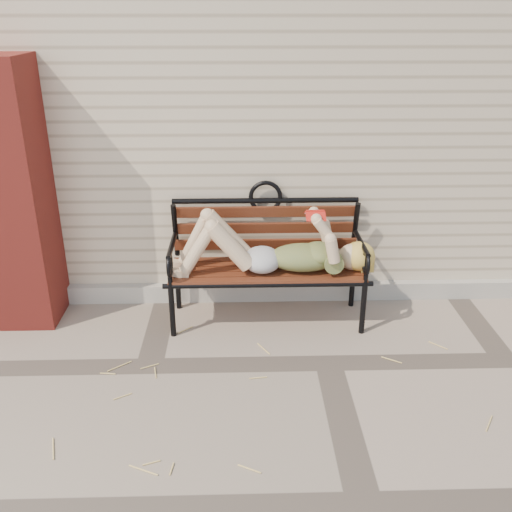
{
  "coord_description": "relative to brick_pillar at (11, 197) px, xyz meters",
  "views": [
    {
      "loc": [
        -0.6,
        -3.34,
        2.28
      ],
      "look_at": [
        -0.5,
        0.45,
        0.63
      ],
      "focal_mm": 40.0,
      "sensor_mm": 36.0,
      "label": 1
    }
  ],
  "objects": [
    {
      "name": "ground",
      "position": [
        2.3,
        -0.75,
        -1.0
      ],
      "size": [
        80.0,
        80.0,
        0.0
      ],
      "primitive_type": "plane",
      "color": "gray",
      "rests_on": "ground"
    },
    {
      "name": "house_wall",
      "position": [
        2.3,
        2.25,
        0.5
      ],
      "size": [
        8.0,
        4.0,
        3.0
      ],
      "primitive_type": "cube",
      "color": "#C5B49A",
      "rests_on": "ground"
    },
    {
      "name": "foundation_strip",
      "position": [
        2.3,
        0.22,
        -0.93
      ],
      "size": [
        8.0,
        0.1,
        0.15
      ],
      "primitive_type": "cube",
      "color": "#ADA99C",
      "rests_on": "ground"
    },
    {
      "name": "brick_pillar",
      "position": [
        0.0,
        0.0,
        0.0
      ],
      "size": [
        0.5,
        0.5,
        2.0
      ],
      "primitive_type": "cube",
      "color": "maroon",
      "rests_on": "ground"
    },
    {
      "name": "garden_bench",
      "position": [
        1.89,
        -0.03,
        -0.41
      ],
      "size": [
        1.63,
        0.65,
        1.05
      ],
      "color": "black",
      "rests_on": "ground"
    },
    {
      "name": "reading_woman",
      "position": [
        1.91,
        -0.16,
        -0.37
      ],
      "size": [
        1.53,
        0.35,
        0.48
      ],
      "color": "#093640",
      "rests_on": "ground"
    },
    {
      "name": "straw_scatter",
      "position": [
        1.89,
        -1.24,
        -0.99
      ],
      "size": [
        3.06,
        1.67,
        0.01
      ],
      "color": "#DEBD6C",
      "rests_on": "ground"
    }
  ]
}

